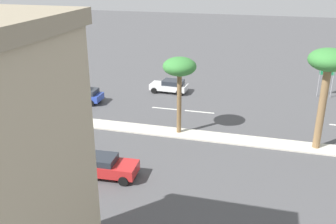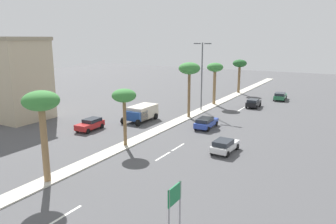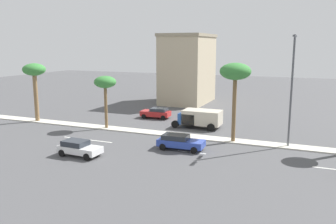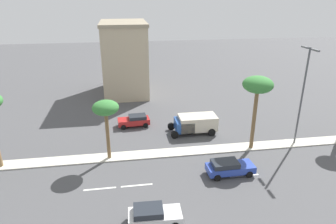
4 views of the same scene
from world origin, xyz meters
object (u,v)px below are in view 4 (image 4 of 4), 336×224
object	(u,v)px
sedan_red_leading	(135,120)
palm_tree_outboard	(258,87)
sedan_white_left	(153,215)
box_truck	(194,123)
sedan_blue_center	(229,167)
street_lamp_inboard	(303,90)
palm_tree_mid	(106,110)
commercial_building	(125,58)

from	to	relation	value
sedan_red_leading	palm_tree_outboard	bearing A→B (deg)	57.02
sedan_white_left	box_truck	size ratio (longest dim) A/B	0.70
sedan_white_left	sedan_blue_center	world-z (taller)	sedan_blue_center
sedan_red_leading	sedan_blue_center	distance (m)	14.89
street_lamp_inboard	sedan_blue_center	xyz separation A→B (m)	(4.91, -9.50, -5.56)
palm_tree_mid	street_lamp_inboard	world-z (taller)	street_lamp_inboard
commercial_building	street_lamp_inboard	bearing A→B (deg)	39.63
palm_tree_mid	commercial_building	bearing A→B (deg)	173.95
sedan_white_left	sedan_blue_center	distance (m)	9.36
sedan_white_left	commercial_building	bearing A→B (deg)	-178.10
sedan_white_left	sedan_blue_center	xyz separation A→B (m)	(-5.35, 7.68, 0.02)
palm_tree_mid	sedan_white_left	bearing A→B (deg)	18.89
palm_tree_mid	box_truck	distance (m)	11.82
palm_tree_outboard	box_truck	distance (m)	9.24
commercial_building	sedan_white_left	world-z (taller)	commercial_building
commercial_building	sedan_red_leading	xyz separation A→B (m)	(14.47, 0.64, -5.08)
commercial_building	palm_tree_outboard	size ratio (longest dim) A/B	1.46
commercial_building	sedan_red_leading	size ratio (longest dim) A/B	2.88
palm_tree_mid	sedan_red_leading	distance (m)	9.55
street_lamp_inboard	box_truck	xyz separation A→B (m)	(-4.50, -10.62, -5.09)
sedan_white_left	box_truck	bearing A→B (deg)	156.04
palm_tree_outboard	sedan_blue_center	bearing A→B (deg)	-42.57
box_truck	palm_tree_mid	bearing A→B (deg)	-64.66
palm_tree_mid	sedan_white_left	xyz separation A→B (m)	(10.03, 3.43, -4.65)
palm_tree_mid	sedan_blue_center	size ratio (longest dim) A/B	1.38
palm_tree_mid	box_truck	size ratio (longest dim) A/B	1.08
sedan_blue_center	sedan_red_leading	bearing A→B (deg)	-146.95
sedan_red_leading	commercial_building	bearing A→B (deg)	-177.49
commercial_building	box_truck	size ratio (longest dim) A/B	2.05
sedan_red_leading	box_truck	distance (m)	7.65
commercial_building	street_lamp_inboard	distance (m)	28.63
sedan_white_left	sedan_red_leading	xyz separation A→B (m)	(-17.83, -0.44, 0.03)
palm_tree_mid	box_truck	bearing A→B (deg)	115.34
palm_tree_mid	sedan_blue_center	distance (m)	12.92
commercial_building	palm_tree_outboard	world-z (taller)	commercial_building
sedan_red_leading	sedan_blue_center	bearing A→B (deg)	33.05
street_lamp_inboard	box_truck	world-z (taller)	street_lamp_inboard
street_lamp_inboard	sedan_blue_center	world-z (taller)	street_lamp_inboard
palm_tree_mid	sedan_white_left	size ratio (longest dim) A/B	1.56
sedan_blue_center	street_lamp_inboard	bearing A→B (deg)	117.33
palm_tree_outboard	sedan_blue_center	xyz separation A→B (m)	(4.52, -4.15, -6.26)
palm_tree_outboard	street_lamp_inboard	distance (m)	5.41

